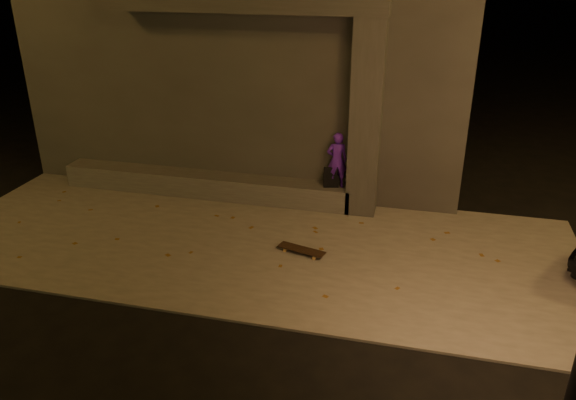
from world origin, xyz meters
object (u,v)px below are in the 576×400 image
(column, at_px, (366,120))
(skateboard, at_px, (302,250))
(skateboarder, at_px, (337,160))
(backpack, at_px, (331,179))

(column, distance_m, skateboard, 2.70)
(skateboarder, height_order, backpack, skateboarder)
(skateboarder, height_order, skateboard, skateboarder)
(column, height_order, backpack, column)
(column, xyz_separation_m, skateboarder, (-0.50, 0.00, -0.81))
(backpack, xyz_separation_m, skateboard, (-0.14, -1.94, -0.52))
(backpack, relative_size, skateboard, 0.49)
(skateboarder, distance_m, backpack, 0.41)
(skateboarder, bearing_deg, backpack, -15.28)
(skateboard, bearing_deg, backpack, 100.76)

